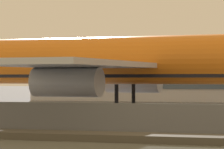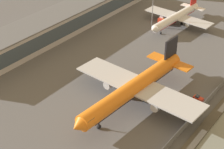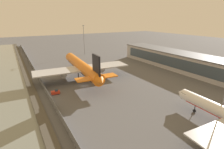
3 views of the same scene
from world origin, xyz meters
TOP-DOWN VIEW (x-y plane):
  - ground_plane at (0.00, 0.00)m, footprint 500.00×500.00m
  - shoreline_seawall at (0.00, -20.50)m, footprint 320.00×3.00m
  - perimeter_fence at (0.00, -16.00)m, footprint 280.00×0.10m
  - cargo_jet_orange at (-10.14, 2.92)m, footprint 52.44×45.08m
  - baggage_tug at (2.66, -12.96)m, footprint 1.93×3.35m

SIDE VIEW (x-z plane):
  - ground_plane at x=0.00m, z-range 0.00..0.00m
  - shoreline_seawall at x=0.00m, z-range 0.00..0.50m
  - baggage_tug at x=2.66m, z-range -0.09..1.71m
  - perimeter_fence at x=0.00m, z-range 0.00..2.34m
  - cargo_jet_orange at x=-10.14m, z-range -1.81..13.46m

